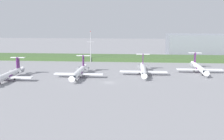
{
  "coord_description": "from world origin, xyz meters",
  "views": [
    {
      "loc": [
        10.73,
        -112.96,
        26.44
      ],
      "look_at": [
        0.0,
        13.64,
        3.0
      ],
      "focal_mm": 43.64,
      "sensor_mm": 36.0,
      "label": 1
    }
  ],
  "objects": [
    {
      "name": "regional_jet_third",
      "position": [
        14.95,
        18.58,
        2.54
      ],
      "size": [
        22.81,
        31.0,
        9.0
      ],
      "color": "white",
      "rests_on": "ground"
    },
    {
      "name": "distant_hangar",
      "position": [
        57.96,
        95.79,
        7.93
      ],
      "size": [
        45.66,
        26.72,
        15.87
      ],
      "primitive_type": "cube",
      "color": "gray",
      "rests_on": "ground"
    },
    {
      "name": "regional_jet_fourth",
      "position": [
        43.38,
        26.9,
        2.54
      ],
      "size": [
        22.81,
        31.0,
        9.0
      ],
      "color": "white",
      "rests_on": "ground"
    },
    {
      "name": "grass_berm",
      "position": [
        0.0,
        68.19,
        1.32
      ],
      "size": [
        320.0,
        20.0,
        2.63
      ],
      "primitive_type": "cube",
      "color": "#426033",
      "rests_on": "ground"
    },
    {
      "name": "antenna_mast",
      "position": [
        -17.36,
        57.66,
        8.17
      ],
      "size": [
        4.4,
        0.5,
        19.53
      ],
      "color": "#B2B2B7",
      "rests_on": "ground"
    },
    {
      "name": "regional_jet_nearest",
      "position": [
        -44.94,
        0.66,
        2.54
      ],
      "size": [
        22.81,
        31.0,
        9.0
      ],
      "color": "white",
      "rests_on": "ground"
    },
    {
      "name": "ground_plane",
      "position": [
        0.0,
        30.0,
        0.0
      ],
      "size": [
        500.0,
        500.0,
        0.0
      ],
      "primitive_type": "plane",
      "color": "gray"
    },
    {
      "name": "regional_jet_second",
      "position": [
        -15.09,
        10.27,
        2.54
      ],
      "size": [
        22.81,
        31.0,
        9.0
      ],
      "color": "white",
      "rests_on": "ground"
    }
  ]
}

